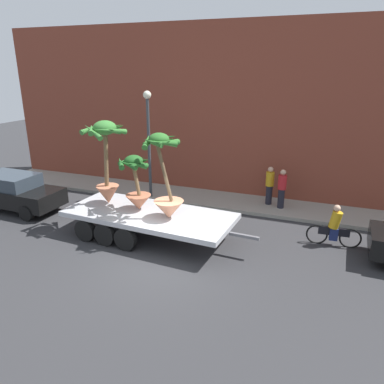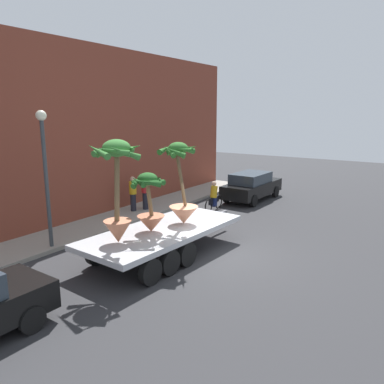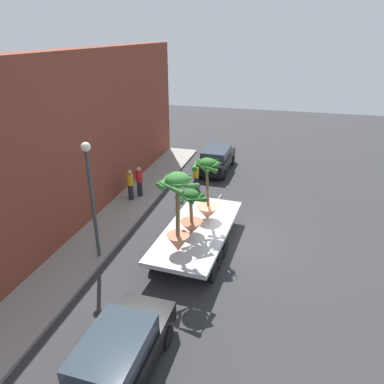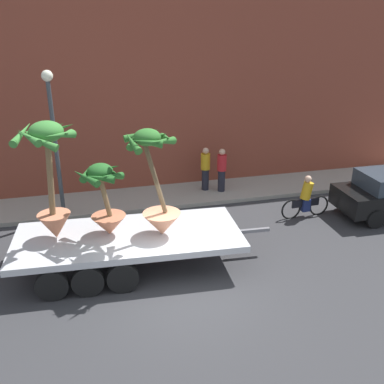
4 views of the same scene
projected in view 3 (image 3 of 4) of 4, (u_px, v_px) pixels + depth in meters
The scene contains 13 objects.
ground_plane at pixel (238, 239), 16.26m from camera, with size 60.00×60.00×0.00m, color #2D2D30.
sidewalk at pixel (115, 221), 17.67m from camera, with size 24.00×2.20×0.15m, color gray.
building_facade at pixel (73, 142), 16.49m from camera, with size 24.00×1.20×7.91m, color brown.
flatbed_trailer at pixel (196, 235), 15.08m from camera, with size 7.18×2.92×0.98m.
potted_palm_rear at pixel (178, 209), 12.93m from camera, with size 1.57×1.53×3.16m.
potted_palm_middle at pixel (191, 213), 14.36m from camera, with size 1.36×1.34×2.02m.
potted_palm_front at pixel (207, 194), 15.33m from camera, with size 1.42×1.37×2.94m.
cyclist at pixel (196, 178), 21.28m from camera, with size 1.84×0.36×1.54m.
parked_car at pixel (217, 159), 23.90m from camera, with size 4.45×1.93×1.58m.
trailing_car at pixel (118, 357), 9.36m from camera, with size 4.34×1.89×1.58m.
pedestrian_near_gate at pixel (139, 181), 19.82m from camera, with size 0.36×0.36×1.71m.
pedestrian_far_left at pixel (130, 184), 19.39m from camera, with size 0.36×0.36×1.71m.
street_lamp at pixel (91, 187), 13.53m from camera, with size 0.36×0.36×4.83m.
Camera 3 is at (-14.02, -1.63, 8.60)m, focal length 33.57 mm.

